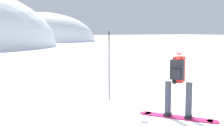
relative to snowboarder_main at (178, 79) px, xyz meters
name	(u,v)px	position (x,y,z in m)	size (l,w,h in m)	color
ground_plane	(177,117)	(0.07, 0.08, -0.92)	(300.00, 300.00, 0.00)	white
ridge_peak_far	(41,41)	(13.79, 54.27, -0.92)	(22.75, 20.47, 11.98)	white
snowboarder_main	(178,79)	(0.00, 0.00, 0.00)	(1.14, 1.58, 1.71)	#D11E5B
piste_marker_near	(109,61)	(-0.46, 2.34, 0.24)	(0.20, 0.20, 2.04)	black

